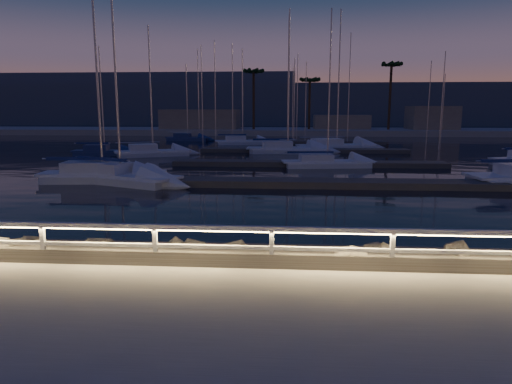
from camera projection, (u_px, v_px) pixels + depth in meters
The scene contains 20 objects.
ground at pixel (351, 269), 11.47m from camera, with size 400.00×400.00×0.00m, color #AAA599.
harbor_water at pixel (306, 163), 42.28m from camera, with size 400.00×440.00×0.60m.
guard_rail at pixel (349, 239), 11.33m from camera, with size 44.11×0.12×1.06m.
riprap at pixel (211, 255), 13.31m from camera, with size 28.88×2.80×1.34m.
floating_docks at pixel (305, 156), 43.43m from camera, with size 22.00×36.00×0.40m.
far_shore at pixel (297, 129), 84.09m from camera, with size 160.00×14.00×5.20m.
palm_left at pixel (254, 74), 80.87m from camera, with size 3.00×3.00×11.20m.
palm_center at pixel (310, 82), 81.39m from camera, with size 3.00×3.00×9.70m.
palm_right at pixel (391, 68), 79.02m from camera, with size 3.00×3.00×12.20m.
distant_hills at pixel (224, 107), 143.37m from camera, with size 230.00×37.50×18.00m.
sailboat_a at pixel (100, 174), 29.04m from camera, with size 7.95×3.11×13.27m.
sailboat_c at pixel (325, 162), 36.35m from camera, with size 7.37×3.06×12.15m.
sailboat_e at pixel (151, 152), 44.71m from camera, with size 7.43×4.86×12.46m.
sailboat_f at pixel (118, 176), 28.61m from camera, with size 8.34×5.32×13.86m.
sailboat_g at pixel (286, 149), 47.99m from camera, with size 8.63×2.66×14.58m.
sailboat_i at pixel (103, 151), 45.66m from camera, with size 6.38×2.48×10.65m.
sailboat_j at pixel (285, 149), 48.15m from camera, with size 8.45×3.75×13.94m.
sailboat_k at pixel (335, 146), 51.80m from camera, with size 9.41×4.87×15.39m.
sailboat_m at pixel (187, 138), 66.66m from camera, with size 6.58×2.59×10.98m.
sailboat_n at pixel (241, 141), 59.70m from camera, with size 7.43×3.55×12.21m.
Camera 1 is at (-1.60, -11.08, 3.96)m, focal length 32.00 mm.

